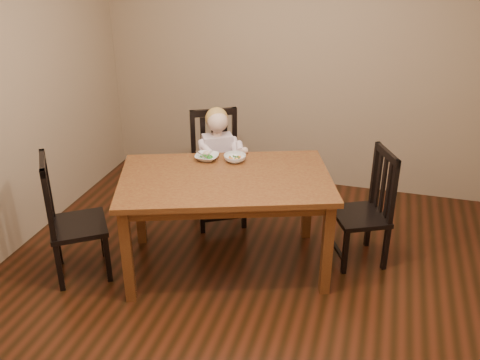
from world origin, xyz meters
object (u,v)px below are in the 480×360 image
(bowl_veg, at_px, (235,158))
(bowl_peas, at_px, (207,157))
(dining_table, at_px, (226,188))
(chair_left, at_px, (70,220))
(chair_child, at_px, (217,170))
(chair_right, at_px, (366,210))
(toddler, at_px, (218,157))

(bowl_veg, bearing_deg, bowl_peas, -171.97)
(dining_table, relative_size, chair_left, 1.80)
(chair_child, height_order, bowl_peas, chair_child)
(dining_table, xyz_separation_m, chair_right, (1.07, 0.40, -0.25))
(bowl_peas, bearing_deg, chair_child, 98.18)
(toddler, bearing_deg, dining_table, 82.86)
(chair_child, height_order, chair_right, chair_child)
(dining_table, xyz_separation_m, bowl_peas, (-0.24, 0.27, 0.12))
(dining_table, xyz_separation_m, chair_left, (-1.12, -0.44, -0.22))
(chair_right, xyz_separation_m, bowl_veg, (-1.08, -0.10, 0.37))
(chair_child, height_order, bowl_veg, chair_child)
(chair_left, relative_size, bowl_veg, 5.64)
(chair_left, relative_size, chair_right, 1.05)
(chair_child, bearing_deg, dining_table, 83.33)
(dining_table, height_order, chair_left, chair_left)
(bowl_peas, xyz_separation_m, bowl_veg, (0.23, 0.03, 0.01))
(chair_right, distance_m, toddler, 1.39)
(chair_right, bearing_deg, bowl_veg, 69.51)
(dining_table, bearing_deg, bowl_veg, 92.46)
(chair_child, bearing_deg, bowl_veg, 94.99)
(chair_right, relative_size, toddler, 1.62)
(chair_left, distance_m, bowl_peas, 1.18)
(dining_table, height_order, bowl_peas, bowl_peas)
(dining_table, relative_size, bowl_veg, 10.17)
(chair_right, height_order, toddler, chair_right)
(chair_left, distance_m, bowl_veg, 1.38)
(toddler, bearing_deg, chair_child, -90.00)
(bowl_veg, bearing_deg, chair_right, 5.28)
(dining_table, relative_size, toddler, 3.07)
(chair_right, height_order, bowl_peas, chair_right)
(chair_right, bearing_deg, chair_child, 50.65)
(chair_left, bearing_deg, toddler, 108.58)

